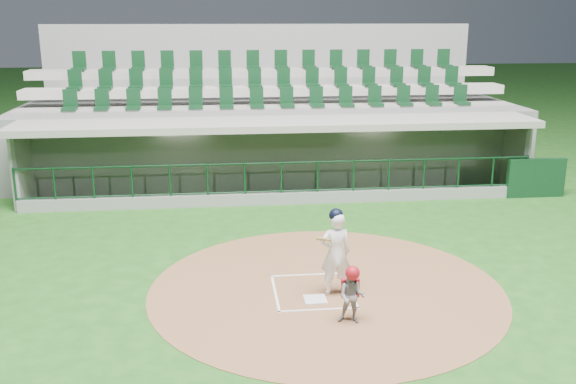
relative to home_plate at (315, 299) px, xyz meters
name	(u,v)px	position (x,y,z in m)	size (l,w,h in m)	color
ground	(310,286)	(0.00, 0.70, -0.02)	(120.00, 120.00, 0.00)	#1A4C15
dirt_circle	(326,289)	(0.30, 0.50, -0.02)	(7.20, 7.20, 0.01)	brown
home_plate	(315,299)	(0.00, 0.00, 0.00)	(0.43, 0.43, 0.02)	white
batter_box_chalk	(312,291)	(0.00, 0.40, 0.00)	(1.55, 1.80, 0.01)	white
dugout_structure	(278,159)	(0.09, 8.51, 0.94)	(16.40, 3.70, 3.00)	slate
seating_deck	(268,128)	(0.00, 11.61, 1.40)	(17.00, 6.72, 5.15)	slate
batter	(335,252)	(0.43, 0.26, 0.88)	(0.87, 0.88, 1.77)	white
catcher	(352,294)	(0.50, -1.01, 0.54)	(0.58, 0.51, 1.09)	gray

